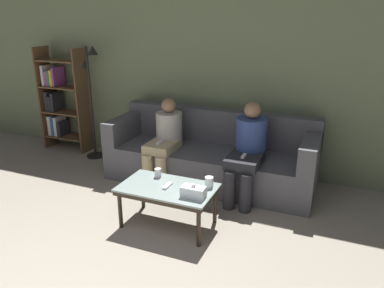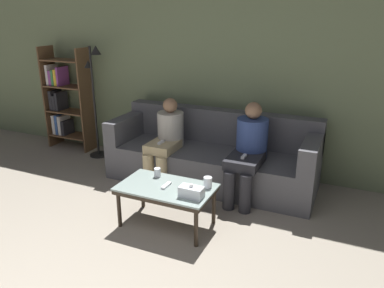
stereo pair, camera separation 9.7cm
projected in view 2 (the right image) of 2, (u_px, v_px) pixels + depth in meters
name	position (u px, v px, depth m)	size (l,w,h in m)	color
wall_back	(228.00, 71.00, 4.74)	(12.00, 0.06, 2.60)	#707F5B
couch	(212.00, 157.00, 4.63)	(2.53, 0.87, 0.86)	#515156
coffee_table	(166.00, 191.00, 3.62)	(0.92, 0.54, 0.42)	#8C9E99
cup_near_left	(208.00, 182.00, 3.57)	(0.08, 0.08, 0.10)	silver
cup_near_right	(157.00, 172.00, 3.81)	(0.07, 0.07, 0.09)	silver
tissue_box	(191.00, 192.00, 3.38)	(0.22, 0.12, 0.13)	silver
game_remote	(166.00, 185.00, 3.60)	(0.04, 0.15, 0.02)	white
bookshelf	(64.00, 100.00, 5.71)	(0.73, 0.32, 1.54)	brown
standing_lamp	(95.00, 90.00, 5.24)	(0.31, 0.26, 1.59)	black
seated_person_left_end	(166.00, 138.00, 4.56)	(0.32, 0.64, 1.03)	tan
seated_person_mid_left	(249.00, 148.00, 4.15)	(0.35, 0.73, 1.08)	#28282D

